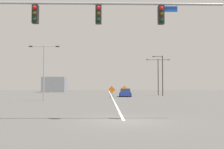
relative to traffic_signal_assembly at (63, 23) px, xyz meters
The scene contains 11 objects.
ground 6.51m from the traffic_signal_assembly, ahead, with size 204.65×204.65×0.00m, color #4C4947.
road_centre_stripe 57.23m from the traffic_signal_assembly, 86.53° to the left, with size 0.16×113.69×0.01m.
traffic_signal_assembly is the anchor object (origin of this frame).
street_lamp_near_right 19.83m from the traffic_signal_assembly, 106.53° to the left, with size 3.92×0.24×7.21m.
street_lamp_far_left 36.83m from the traffic_signal_assembly, 69.20° to the left, with size 2.01×0.24×7.68m.
street_lamp_far_right 39.89m from the traffic_signal_assembly, 70.92° to the left, with size 4.81×0.24×7.38m.
construction_sign_right_shoulder 47.76m from the traffic_signal_assembly, 81.81° to the left, with size 1.36×0.14×1.97m.
construction_sign_left_shoulder 25.70m from the traffic_signal_assembly, 82.54° to the left, with size 1.13×0.23×1.92m.
car_orange_approaching 61.90m from the traffic_signal_assembly, 82.80° to the left, with size 2.07×4.64×1.37m.
car_blue_far 32.45m from the traffic_signal_assembly, 79.51° to the left, with size 2.23×4.18×1.45m.
roadside_building_west 65.12m from the traffic_signal_assembly, 101.65° to the left, with size 6.80×6.05×4.53m.
Camera 1 is at (-0.99, -14.55, 1.98)m, focal length 41.36 mm.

